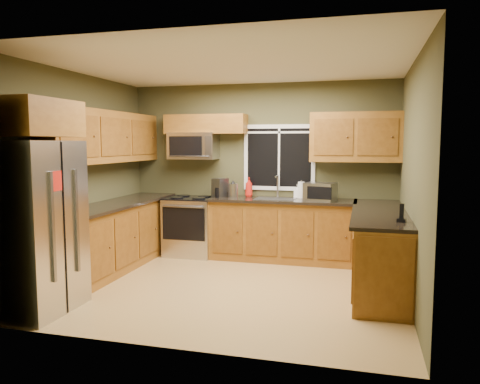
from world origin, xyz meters
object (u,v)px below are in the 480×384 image
at_px(coffee_maker, 220,188).
at_px(soap_bottle_a, 249,187).
at_px(toaster_oven, 320,192).
at_px(cordless_phone, 402,217).
at_px(range, 191,226).
at_px(kettle, 233,190).
at_px(soap_bottle_b, 298,191).
at_px(microwave, 193,146).
at_px(refrigerator, 35,227).
at_px(paper_towel_roll, 301,190).

bearing_deg(coffee_maker, soap_bottle_a, 22.50).
bearing_deg(toaster_oven, cordless_phone, -58.26).
bearing_deg(range, coffee_maker, 0.27).
height_order(range, cordless_phone, cordless_phone).
relative_size(kettle, soap_bottle_b, 1.29).
bearing_deg(microwave, soap_bottle_b, 3.26).
distance_m(refrigerator, toaster_oven, 3.82).
relative_size(range, coffee_maker, 3.22).
bearing_deg(soap_bottle_a, microwave, -177.45).
height_order(soap_bottle_a, cordless_phone, soap_bottle_a).
relative_size(range, soap_bottle_a, 3.09).
bearing_deg(range, toaster_oven, -2.42).
distance_m(microwave, toaster_oven, 2.14).
distance_m(soap_bottle_a, cordless_phone, 2.84).
xyz_separation_m(kettle, soap_bottle_b, (0.97, 0.22, -0.02)).
xyz_separation_m(range, cordless_phone, (3.03, -1.71, 0.53)).
bearing_deg(refrigerator, soap_bottle_a, 61.66).
xyz_separation_m(soap_bottle_a, soap_bottle_b, (0.76, 0.05, -0.05)).
distance_m(range, microwave, 1.27).
xyz_separation_m(toaster_oven, cordless_phone, (1.00, -1.62, -0.07)).
relative_size(refrigerator, kettle, 6.84).
distance_m(range, coffee_maker, 0.77).
relative_size(microwave, kettle, 2.89).
relative_size(range, kettle, 3.56).
bearing_deg(paper_towel_roll, coffee_maker, -170.44).
distance_m(range, paper_towel_roll, 1.83).
distance_m(range, toaster_oven, 2.12).
bearing_deg(soap_bottle_b, microwave, -176.74).
bearing_deg(refrigerator, microwave, 76.66).
distance_m(microwave, soap_bottle_b, 1.80).
xyz_separation_m(kettle, paper_towel_roll, (1.03, 0.20, 0.00)).
xyz_separation_m(range, paper_towel_roll, (1.72, 0.21, 0.60)).
height_order(range, kettle, kettle).
xyz_separation_m(range, soap_bottle_b, (1.66, 0.23, 0.57)).
distance_m(range, soap_bottle_b, 1.77).
relative_size(microwave, paper_towel_roll, 2.78).
distance_m(kettle, soap_bottle_a, 0.27).
xyz_separation_m(paper_towel_roll, soap_bottle_a, (-0.82, -0.03, 0.03)).
relative_size(refrigerator, soap_bottle_b, 8.84).
bearing_deg(paper_towel_roll, range, -173.01).
bearing_deg(range, kettle, 1.04).
relative_size(refrigerator, coffee_maker, 6.18).
bearing_deg(soap_bottle_a, paper_towel_roll, 2.40).
bearing_deg(toaster_oven, soap_bottle_b, 139.57).
bearing_deg(coffee_maker, cordless_phone, -33.81).
xyz_separation_m(paper_towel_roll, soap_bottle_b, (-0.06, 0.02, -0.02)).
bearing_deg(paper_towel_roll, kettle, -169.09).
xyz_separation_m(coffee_maker, paper_towel_roll, (1.24, 0.21, -0.01)).
height_order(coffee_maker, paper_towel_roll, coffee_maker).
height_order(coffee_maker, cordless_phone, coffee_maker).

